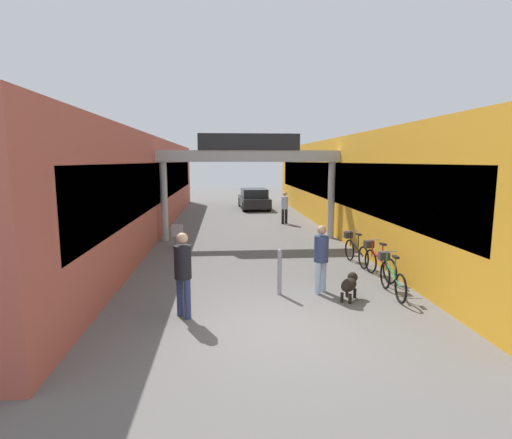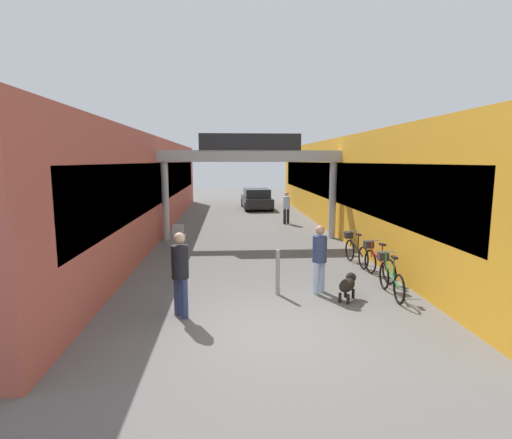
# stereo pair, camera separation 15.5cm
# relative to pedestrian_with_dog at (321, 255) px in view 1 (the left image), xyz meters

# --- Properties ---
(ground_plane) EXTENTS (80.00, 80.00, 0.00)m
(ground_plane) POSITION_rel_pedestrian_with_dog_xyz_m (-1.28, -1.96, -0.93)
(ground_plane) COLOR #605E5B
(storefront_left) EXTENTS (3.00, 26.00, 4.08)m
(storefront_left) POSITION_rel_pedestrian_with_dog_xyz_m (-6.37, 9.04, 1.11)
(storefront_left) COLOR #B25142
(storefront_left) RESTS_ON ground_plane
(storefront_right) EXTENTS (3.00, 26.00, 4.08)m
(storefront_right) POSITION_rel_pedestrian_with_dog_xyz_m (3.81, 9.04, 1.11)
(storefront_right) COLOR gold
(storefront_right) RESTS_ON ground_plane
(arcade_sign_gateway) EXTENTS (7.40, 0.47, 4.18)m
(arcade_sign_gateway) POSITION_rel_pedestrian_with_dog_xyz_m (-1.28, 6.74, 2.06)
(arcade_sign_gateway) COLOR #B2B2B2
(arcade_sign_gateway) RESTS_ON ground_plane
(pedestrian_with_dog) EXTENTS (0.48, 0.48, 1.63)m
(pedestrian_with_dog) POSITION_rel_pedestrian_with_dog_xyz_m (0.00, 0.00, 0.00)
(pedestrian_with_dog) COLOR #A5BFE0
(pedestrian_with_dog) RESTS_ON ground_plane
(pedestrian_companion) EXTENTS (0.48, 0.48, 1.73)m
(pedestrian_companion) POSITION_rel_pedestrian_with_dog_xyz_m (-3.11, -1.27, 0.07)
(pedestrian_companion) COLOR navy
(pedestrian_companion) RESTS_ON ground_plane
(pedestrian_carrying_crate) EXTENTS (0.48, 0.48, 1.61)m
(pedestrian_carrying_crate) POSITION_rel_pedestrian_with_dog_xyz_m (0.74, 10.57, -0.01)
(pedestrian_carrying_crate) COLOR black
(pedestrian_carrying_crate) RESTS_ON ground_plane
(dog_on_leash) EXTENTS (0.65, 0.80, 0.57)m
(dog_on_leash) POSITION_rel_pedestrian_with_dog_xyz_m (0.54, -0.52, -0.57)
(dog_on_leash) COLOR black
(dog_on_leash) RESTS_ON ground_plane
(bicycle_green_nearest) EXTENTS (0.46, 1.69, 0.98)m
(bicycle_green_nearest) POSITION_rel_pedestrian_with_dog_xyz_m (1.63, -0.23, -0.49)
(bicycle_green_nearest) COLOR black
(bicycle_green_nearest) RESTS_ON ground_plane
(bicycle_red_second) EXTENTS (0.46, 1.68, 0.98)m
(bicycle_red_second) POSITION_rel_pedestrian_with_dog_xyz_m (1.86, 1.17, -0.49)
(bicycle_red_second) COLOR black
(bicycle_red_second) RESTS_ON ground_plane
(bicycle_black_third) EXTENTS (0.46, 1.69, 0.98)m
(bicycle_black_third) POSITION_rel_pedestrian_with_dog_xyz_m (1.71, 2.61, -0.49)
(bicycle_black_third) COLOR black
(bicycle_black_third) RESTS_ON ground_plane
(bollard_post_metal) EXTENTS (0.10, 0.10, 1.09)m
(bollard_post_metal) POSITION_rel_pedestrian_with_dog_xyz_m (-1.00, -0.05, -0.37)
(bollard_post_metal) COLOR gray
(bollard_post_metal) RESTS_ON ground_plane
(cafe_chair_aluminium_nearer) EXTENTS (0.46, 0.46, 0.89)m
(cafe_chair_aluminium_nearer) POSITION_rel_pedestrian_with_dog_xyz_m (-3.94, 5.20, -0.39)
(cafe_chair_aluminium_nearer) COLOR gray
(cafe_chair_aluminium_nearer) RESTS_ON ground_plane
(parked_car_black) EXTENTS (1.94, 4.07, 1.33)m
(parked_car_black) POSITION_rel_pedestrian_with_dog_xyz_m (-0.31, 17.02, -0.29)
(parked_car_black) COLOR black
(parked_car_black) RESTS_ON ground_plane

